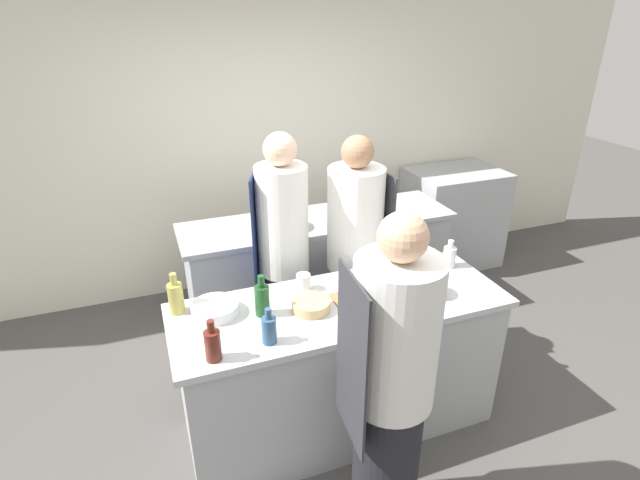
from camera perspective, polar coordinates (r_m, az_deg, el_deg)
The scene contains 19 objects.
ground_plane at distance 3.51m, azimuth 2.14°, elevation -19.96°, with size 16.00×16.00×0.00m, color #4C4947.
wall_back at distance 4.64m, azimuth -7.93°, elevation 11.39°, with size 8.00×0.06×2.80m.
prep_counter at distance 3.20m, azimuth 2.28°, elevation -14.12°, with size 1.97×0.71×0.92m.
pass_counter at distance 4.26m, azimuth -0.16°, elevation -3.24°, with size 2.24×0.63×0.92m.
oven_range at distance 5.38m, azimuth 14.86°, elevation 2.56°, with size 0.91×0.69×0.99m.
chef_at_prep_near at distance 2.45m, azimuth 8.06°, elevation -16.28°, with size 0.42×0.40×1.75m.
chef_at_stove at distance 3.56m, azimuth 3.98°, elevation -1.94°, with size 0.40×0.39×1.74m.
chef_at_pass_far at distance 3.45m, azimuth -4.22°, elevation -2.27°, with size 0.40×0.39×1.79m.
bottle_olive_oil at distance 2.51m, azimuth -12.16°, elevation -11.57°, with size 0.08×0.08×0.22m.
bottle_vinegar at distance 2.91m, azimuth -16.16°, elevation -6.28°, with size 0.09×0.09×0.25m.
bottle_wine at distance 3.39m, azimuth 14.57°, elevation -1.80°, with size 0.08×0.08×0.19m.
bottle_cooking_oil at distance 2.58m, azimuth -5.84°, elevation -10.10°, with size 0.08×0.08×0.20m.
bottle_sauce at distance 2.79m, azimuth -6.64°, elevation -6.75°, with size 0.08×0.08×0.25m.
bowl_mixing_large at distance 2.85m, azimuth -1.03°, elevation -7.45°, with size 0.22×0.22×0.06m.
bowl_prep_small at distance 3.06m, azimuth 12.60°, elevation -5.40°, with size 0.18×0.18×0.08m.
bowl_ceramic_blue at distance 2.87m, azimuth -11.90°, elevation -7.71°, with size 0.26×0.26×0.06m.
cup at distance 3.03m, azimuth -1.91°, elevation -4.83°, with size 0.09×0.09×0.10m.
cutting_board at distance 2.97m, azimuth 5.34°, elevation -6.66°, with size 0.39×0.24×0.01m.
stockpot at distance 3.86m, azimuth -4.78°, elevation 2.46°, with size 0.26×0.26×0.16m.
Camera 1 is at (-0.99, -2.27, 2.49)m, focal length 28.00 mm.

